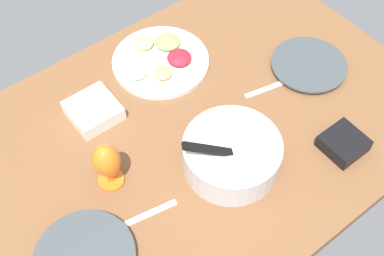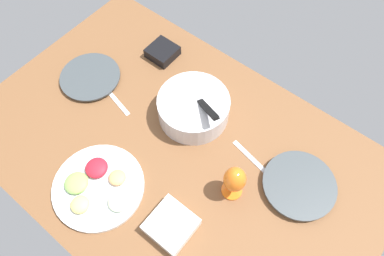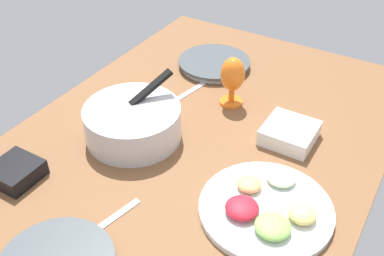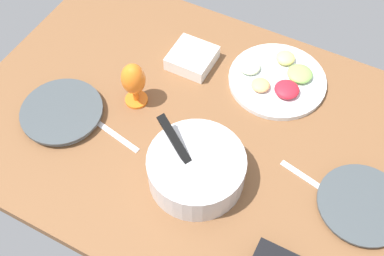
{
  "view_description": "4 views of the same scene",
  "coord_description": "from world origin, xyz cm",
  "px_view_note": "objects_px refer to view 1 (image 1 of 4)",
  "views": [
    {
      "loc": [
        53.42,
        72.25,
        126.85
      ],
      "look_at": [
        0.07,
        3.21,
        6.78
      ],
      "focal_mm": 46.41,
      "sensor_mm": 36.0,
      "label": 1
    },
    {
      "loc": [
        43.27,
        -43.12,
        122.97
      ],
      "look_at": [
        2.03,
        8.63,
        6.78
      ],
      "focal_mm": 32.72,
      "sensor_mm": 36.0,
      "label": 2
    },
    {
      "loc": [
        -87.82,
        -53.73,
        85.81
      ],
      "look_at": [
        1.17,
        -0.49,
        6.78
      ],
      "focal_mm": 42.5,
      "sensor_mm": 36.0,
      "label": 3
    },
    {
      "loc": [
        -34.66,
        78.88,
        125.48
      ],
      "look_at": [
        3.5,
        5.59,
        6.78
      ],
      "focal_mm": 44.22,
      "sensor_mm": 36.0,
      "label": 4
    }
  ],
  "objects_px": {
    "dinner_plate_left": "(309,65)",
    "hurricane_glass_orange": "(107,163)",
    "fruit_platter": "(161,60)",
    "mixing_bowl": "(232,154)",
    "square_bowl_black": "(344,143)",
    "square_bowl_white": "(93,110)"
  },
  "relations": [
    {
      "from": "mixing_bowl",
      "to": "square_bowl_black",
      "type": "height_order",
      "value": "mixing_bowl"
    },
    {
      "from": "square_bowl_white",
      "to": "square_bowl_black",
      "type": "distance_m",
      "value": 0.78
    },
    {
      "from": "dinner_plate_left",
      "to": "hurricane_glass_orange",
      "type": "height_order",
      "value": "hurricane_glass_orange"
    },
    {
      "from": "mixing_bowl",
      "to": "fruit_platter",
      "type": "distance_m",
      "value": 0.48
    },
    {
      "from": "fruit_platter",
      "to": "hurricane_glass_orange",
      "type": "bearing_deg",
      "value": 37.42
    },
    {
      "from": "mixing_bowl",
      "to": "square_bowl_white",
      "type": "relative_size",
      "value": 1.97
    },
    {
      "from": "square_bowl_black",
      "to": "dinner_plate_left",
      "type": "bearing_deg",
      "value": -117.99
    },
    {
      "from": "dinner_plate_left",
      "to": "mixing_bowl",
      "type": "xyz_separation_m",
      "value": [
        0.47,
        0.14,
        0.05
      ]
    },
    {
      "from": "dinner_plate_left",
      "to": "mixing_bowl",
      "type": "height_order",
      "value": "mixing_bowl"
    },
    {
      "from": "dinner_plate_left",
      "to": "hurricane_glass_orange",
      "type": "xyz_separation_m",
      "value": [
        0.78,
        -0.03,
        0.09
      ]
    },
    {
      "from": "hurricane_glass_orange",
      "to": "square_bowl_white",
      "type": "height_order",
      "value": "hurricane_glass_orange"
    },
    {
      "from": "hurricane_glass_orange",
      "to": "dinner_plate_left",
      "type": "bearing_deg",
      "value": 177.65
    },
    {
      "from": "mixing_bowl",
      "to": "hurricane_glass_orange",
      "type": "bearing_deg",
      "value": -28.18
    },
    {
      "from": "dinner_plate_left",
      "to": "square_bowl_black",
      "type": "height_order",
      "value": "square_bowl_black"
    },
    {
      "from": "dinner_plate_left",
      "to": "hurricane_glass_orange",
      "type": "distance_m",
      "value": 0.79
    },
    {
      "from": "mixing_bowl",
      "to": "square_bowl_black",
      "type": "relative_size",
      "value": 2.43
    },
    {
      "from": "hurricane_glass_orange",
      "to": "fruit_platter",
      "type": "bearing_deg",
      "value": -142.58
    },
    {
      "from": "hurricane_glass_orange",
      "to": "square_bowl_black",
      "type": "distance_m",
      "value": 0.71
    },
    {
      "from": "hurricane_glass_orange",
      "to": "square_bowl_black",
      "type": "height_order",
      "value": "hurricane_glass_orange"
    },
    {
      "from": "dinner_plate_left",
      "to": "fruit_platter",
      "type": "distance_m",
      "value": 0.51
    },
    {
      "from": "dinner_plate_left",
      "to": "square_bowl_white",
      "type": "xyz_separation_m",
      "value": [
        0.7,
        -0.27,
        0.02
      ]
    },
    {
      "from": "mixing_bowl",
      "to": "hurricane_glass_orange",
      "type": "xyz_separation_m",
      "value": [
        0.31,
        -0.17,
        0.05
      ]
    }
  ]
}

